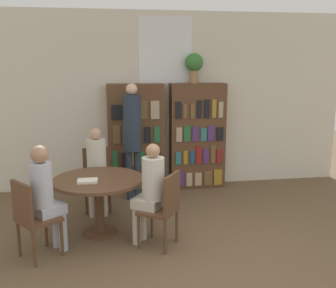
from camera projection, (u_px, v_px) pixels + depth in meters
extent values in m
plane|color=brown|center=(213.00, 281.00, 3.96)|extent=(16.00, 16.00, 0.00)
cube|color=beige|center=(165.00, 101.00, 6.78)|extent=(6.40, 0.06, 3.00)
cube|color=white|center=(165.00, 50.00, 6.58)|extent=(0.90, 0.01, 1.10)
cube|color=brown|center=(136.00, 138.00, 6.64)|extent=(0.94, 0.32, 1.81)
cube|color=#4C2D6B|center=(118.00, 183.00, 6.58)|extent=(0.14, 0.02, 0.22)
cube|color=tan|center=(131.00, 181.00, 6.60)|extent=(0.17, 0.02, 0.29)
cube|color=olive|center=(144.00, 182.00, 6.64)|extent=(0.17, 0.02, 0.22)
cube|color=navy|center=(156.00, 181.00, 6.67)|extent=(0.13, 0.02, 0.25)
cube|color=#236638|center=(115.00, 159.00, 6.49)|extent=(0.08, 0.02, 0.27)
cube|color=black|center=(125.00, 160.00, 6.51)|extent=(0.11, 0.02, 0.23)
cube|color=olive|center=(133.00, 158.00, 6.53)|extent=(0.12, 0.02, 0.28)
cube|color=#236638|center=(141.00, 159.00, 6.56)|extent=(0.12, 0.02, 0.24)
cube|color=#236638|center=(150.00, 159.00, 6.58)|extent=(0.10, 0.02, 0.23)
cube|color=black|center=(158.00, 158.00, 6.60)|extent=(0.10, 0.02, 0.25)
cube|color=brown|center=(117.00, 135.00, 6.41)|extent=(0.11, 0.02, 0.31)
cube|color=#2D707A|center=(126.00, 135.00, 6.44)|extent=(0.11, 0.02, 0.27)
cube|color=brown|center=(136.00, 136.00, 6.46)|extent=(0.10, 0.02, 0.23)
cube|color=black|center=(147.00, 135.00, 6.49)|extent=(0.11, 0.02, 0.26)
cube|color=#236638|center=(157.00, 134.00, 6.51)|extent=(0.09, 0.02, 0.27)
cube|color=black|center=(117.00, 112.00, 6.34)|extent=(0.18, 0.02, 0.25)
cube|color=#2D707A|center=(129.00, 113.00, 6.37)|extent=(0.15, 0.02, 0.23)
cube|color=brown|center=(142.00, 110.00, 6.39)|extent=(0.17, 0.02, 0.30)
cube|color=tan|center=(155.00, 110.00, 6.42)|extent=(0.14, 0.02, 0.30)
cube|color=brown|center=(197.00, 136.00, 6.80)|extent=(0.94, 0.32, 1.81)
cube|color=#4C2D6B|center=(180.00, 179.00, 6.73)|extent=(0.15, 0.02, 0.26)
cube|color=tan|center=(189.00, 179.00, 6.76)|extent=(0.10, 0.02, 0.24)
cube|color=tan|center=(198.00, 179.00, 6.79)|extent=(0.12, 0.02, 0.23)
cube|color=brown|center=(208.00, 178.00, 6.81)|extent=(0.14, 0.02, 0.26)
cube|color=olive|center=(218.00, 177.00, 6.84)|extent=(0.14, 0.02, 0.27)
cube|color=#2D707A|center=(178.00, 158.00, 6.65)|extent=(0.09, 0.02, 0.22)
cube|color=olive|center=(185.00, 158.00, 6.67)|extent=(0.07, 0.02, 0.23)
cube|color=navy|center=(192.00, 158.00, 6.69)|extent=(0.07, 0.02, 0.22)
cube|color=maroon|center=(199.00, 155.00, 6.70)|extent=(0.10, 0.02, 0.31)
cube|color=#4C2D6B|center=(206.00, 156.00, 6.72)|extent=(0.10, 0.02, 0.26)
cube|color=brown|center=(213.00, 154.00, 6.74)|extent=(0.08, 0.02, 0.31)
cube|color=maroon|center=(219.00, 156.00, 6.76)|extent=(0.09, 0.02, 0.24)
cube|color=tan|center=(179.00, 135.00, 6.57)|extent=(0.10, 0.02, 0.24)
cube|color=#236638|center=(187.00, 134.00, 6.59)|extent=(0.11, 0.02, 0.26)
cube|color=#4C2D6B|center=(195.00, 134.00, 6.61)|extent=(0.10, 0.02, 0.25)
cube|color=#2D707A|center=(204.00, 135.00, 6.64)|extent=(0.10, 0.02, 0.22)
cube|color=#4C2D6B|center=(211.00, 133.00, 6.65)|extent=(0.11, 0.02, 0.26)
cube|color=black|center=(220.00, 134.00, 6.68)|extent=(0.12, 0.02, 0.23)
cube|color=black|center=(178.00, 110.00, 6.49)|extent=(0.09, 0.02, 0.28)
cube|color=brown|center=(185.00, 111.00, 6.51)|extent=(0.07, 0.02, 0.23)
cube|color=brown|center=(193.00, 111.00, 6.53)|extent=(0.07, 0.02, 0.24)
cube|color=black|center=(199.00, 109.00, 6.54)|extent=(0.08, 0.02, 0.30)
cube|color=black|center=(207.00, 109.00, 6.56)|extent=(0.09, 0.02, 0.31)
cube|color=olive|center=(214.00, 109.00, 6.58)|extent=(0.07, 0.02, 0.31)
cube|color=tan|center=(221.00, 110.00, 6.60)|extent=(0.08, 0.02, 0.27)
cylinder|color=#997047|center=(194.00, 77.00, 6.58)|extent=(0.15, 0.15, 0.22)
sphere|color=#387033|center=(194.00, 62.00, 6.54)|extent=(0.31, 0.31, 0.31)
cylinder|color=brown|center=(100.00, 232.00, 5.06)|extent=(0.44, 0.44, 0.03)
cylinder|color=brown|center=(99.00, 206.00, 4.99)|extent=(0.12, 0.12, 0.66)
cylinder|color=brown|center=(98.00, 180.00, 4.92)|extent=(1.15, 1.15, 0.04)
cube|color=brown|center=(39.00, 220.00, 4.37)|extent=(0.56, 0.56, 0.04)
cube|color=brown|center=(22.00, 203.00, 4.19)|extent=(0.28, 0.34, 0.45)
cylinder|color=brown|center=(46.00, 230.00, 4.65)|extent=(0.04, 0.04, 0.42)
cylinder|color=brown|center=(62.00, 238.00, 4.43)|extent=(0.04, 0.04, 0.42)
cylinder|color=brown|center=(19.00, 239.00, 4.41)|extent=(0.04, 0.04, 0.42)
cylinder|color=brown|center=(34.00, 249.00, 4.18)|extent=(0.04, 0.04, 0.42)
cube|color=brown|center=(97.00, 181.00, 5.77)|extent=(0.42, 0.42, 0.04)
cube|color=brown|center=(96.00, 162.00, 5.89)|extent=(0.40, 0.05, 0.45)
cylinder|color=brown|center=(110.00, 199.00, 5.69)|extent=(0.04, 0.04, 0.42)
cylinder|color=brown|center=(86.00, 201.00, 5.62)|extent=(0.04, 0.04, 0.42)
cylinder|color=brown|center=(109.00, 192.00, 6.01)|extent=(0.04, 0.04, 0.42)
cylinder|color=brown|center=(86.00, 193.00, 5.95)|extent=(0.04, 0.04, 0.42)
cube|color=brown|center=(158.00, 211.00, 4.63)|extent=(0.55, 0.55, 0.04)
cube|color=brown|center=(172.00, 193.00, 4.51)|extent=(0.25, 0.35, 0.45)
cylinder|color=brown|center=(139.00, 232.00, 4.60)|extent=(0.04, 0.04, 0.42)
cylinder|color=brown|center=(152.00, 221.00, 4.90)|extent=(0.04, 0.04, 0.42)
cylinder|color=brown|center=(165.00, 237.00, 4.46)|extent=(0.04, 0.04, 0.42)
cylinder|color=brown|center=(177.00, 226.00, 4.76)|extent=(0.04, 0.04, 0.42)
cube|color=beige|center=(97.00, 179.00, 5.62)|extent=(0.29, 0.33, 0.12)
cylinder|color=beige|center=(96.00, 157.00, 5.63)|extent=(0.28, 0.28, 0.50)
sphere|color=tan|center=(96.00, 134.00, 5.57)|extent=(0.17, 0.17, 0.17)
cylinder|color=beige|center=(104.00, 200.00, 5.59)|extent=(0.10, 0.10, 0.46)
cylinder|color=beige|center=(93.00, 201.00, 5.56)|extent=(0.10, 0.10, 0.46)
cube|color=beige|center=(147.00, 203.00, 4.67)|extent=(0.41, 0.40, 0.12)
cylinder|color=beige|center=(153.00, 178.00, 4.58)|extent=(0.26, 0.26, 0.50)
sphere|color=#A37A5B|center=(153.00, 151.00, 4.51)|extent=(0.16, 0.16, 0.16)
cylinder|color=beige|center=(137.00, 226.00, 4.71)|extent=(0.10, 0.10, 0.46)
cylinder|color=beige|center=(142.00, 222.00, 4.84)|extent=(0.10, 0.10, 0.46)
cube|color=#B2B7C6|center=(50.00, 209.00, 4.46)|extent=(0.40, 0.39, 0.12)
cylinder|color=#B2B7C6|center=(42.00, 185.00, 4.34)|extent=(0.24, 0.24, 0.50)
sphere|color=#A37A5B|center=(39.00, 154.00, 4.27)|extent=(0.20, 0.20, 0.20)
cylinder|color=#B2B7C6|center=(57.00, 229.00, 4.64)|extent=(0.10, 0.10, 0.46)
cylinder|color=#B2B7C6|center=(63.00, 232.00, 4.55)|extent=(0.10, 0.10, 0.46)
cylinder|color=#232D3D|center=(129.00, 175.00, 6.23)|extent=(0.10, 0.10, 0.80)
cylinder|color=#232D3D|center=(137.00, 175.00, 6.25)|extent=(0.10, 0.10, 0.80)
cylinder|color=#232D3D|center=(132.00, 123.00, 6.07)|extent=(0.27, 0.27, 0.87)
sphere|color=#DBB293|center=(132.00, 89.00, 5.96)|extent=(0.17, 0.17, 0.17)
cylinder|color=#232D3D|center=(136.00, 107.00, 6.28)|extent=(0.07, 0.30, 0.07)
cube|color=silver|center=(87.00, 181.00, 4.76)|extent=(0.24, 0.18, 0.03)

